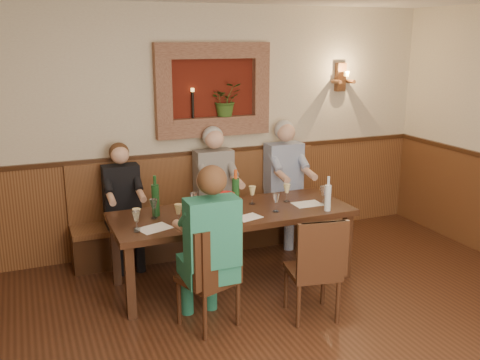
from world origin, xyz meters
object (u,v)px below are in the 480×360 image
Objects in this scene: person_chair_front at (209,262)px; person_bench_mid at (217,201)px; bench at (203,222)px; chair_near_right at (312,288)px; wine_bottle_green_b at (156,199)px; person_bench_left at (124,216)px; dining_table at (233,218)px; chair_near_left at (210,296)px; person_bench_right at (287,192)px; spittoon_bucket at (224,205)px; water_bottle at (328,197)px; wine_bottle_green_a at (236,193)px.

person_bench_mid is at bearing 67.93° from person_chair_front.
chair_near_right is (0.38, -1.90, -0.05)m from bench.
wine_bottle_green_b is at bearing 103.07° from person_chair_front.
person_bench_mid reaches higher than person_bench_left.
chair_near_right is at bearing -82.13° from person_bench_mid.
person_chair_front reaches higher than dining_table.
person_bench_right reaches higher than chair_near_left.
spittoon_bucket is at bearing -140.81° from person_bench_right.
chair_near_right is 2.69× the size of water_bottle.
person_bench_left reaches higher than chair_near_right.
person_bench_mid is at bearing -0.20° from person_bench_left.
person_bench_right is at bearing 26.25° from chair_near_left.
bench is 0.33m from person_bench_mid.
bench reaches higher than chair_near_left.
person_bench_left reaches higher than spittoon_bucket.
chair_near_right is at bearing -53.87° from person_bench_left.
wine_bottle_green_a reaches higher than water_bottle.
chair_near_right is at bearing -11.43° from person_chair_front.
person_bench_right reaches higher than water_bottle.
bench is 1.08m from wine_bottle_green_a.
dining_table is 5.99× the size of wine_bottle_green_b.
wine_bottle_green_b reaches higher than water_bottle.
bench is at bearing 6.31° from person_bench_left.
person_bench_left reaches higher than wine_bottle_green_b.
bench is at bearing 140.85° from person_bench_mid.
chair_near_right is at bearing -58.23° from spittoon_bucket.
person_bench_left is (-0.93, -0.10, 0.23)m from bench.
bench is 1.66m from water_bottle.
person_chair_front is at bearing -112.07° from person_bench_mid.
wine_bottle_green_a is (0.05, -0.90, 0.59)m from bench.
person_bench_mid reaches higher than water_bottle.
dining_table is at bearing 56.06° from person_chair_front.
chair_near_left is at bearing -120.77° from spittoon_bucket.
dining_table is 1.78× the size of person_bench_left.
person_bench_right reaches higher than person_chair_front.
wine_bottle_green_b reaches higher than chair_near_left.
water_bottle is (1.02, -0.22, 0.03)m from spittoon_bucket.
water_bottle reaches higher than chair_near_right.
person_bench_mid is at bearing 48.45° from chair_near_left.
person_bench_mid is at bearing 122.70° from water_bottle.
wine_bottle_green_b is 1.14× the size of water_bottle.
person_chair_front is 3.64× the size of wine_bottle_green_b.
bench is at bearing 174.10° from person_bench_right.
wine_bottle_green_a reaches higher than spittoon_bucket.
bench reaches higher than dining_table.
chair_near_left is 1.59m from water_bottle.
bench is at bearing 82.65° from spittoon_bucket.
water_bottle is at bearing -11.95° from spittoon_bucket.
water_bottle is at bearing 17.17° from person_chair_front.
person_bench_left reaches higher than water_bottle.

